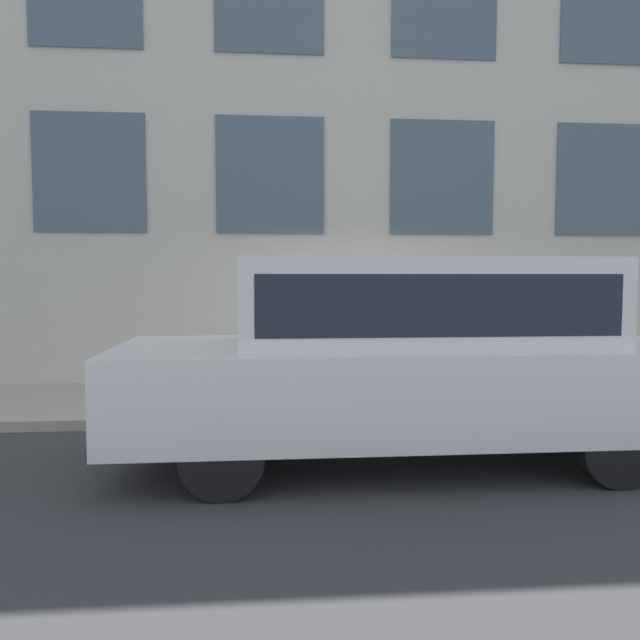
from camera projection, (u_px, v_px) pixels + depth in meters
ground_plane at (388, 425)px, 7.16m from camera, size 80.00×80.00×0.00m
sidewalk at (370, 398)px, 8.39m from camera, size 2.48×60.00×0.12m
building_facade at (356, 130)px, 9.50m from camera, size 0.33×40.00×7.85m
fire_hydrant at (335, 372)px, 7.71m from camera, size 0.31×0.43×0.78m
person at (305, 324)px, 7.80m from camera, size 0.40×0.26×1.64m
parked_truck_white_near at (409, 349)px, 5.67m from camera, size 1.88×5.11×1.86m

